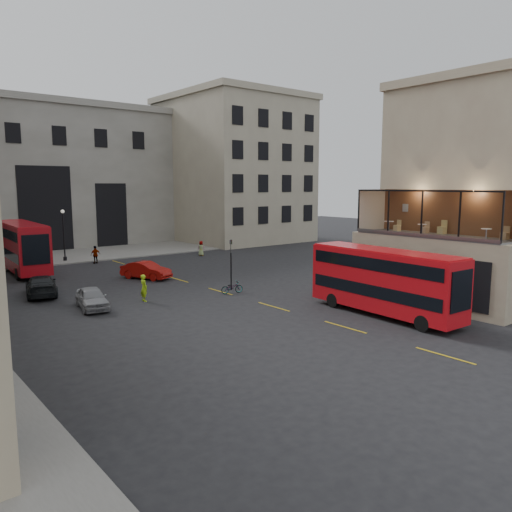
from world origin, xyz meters
TOP-DOWN VIEW (x-y plane):
  - ground at (0.00, 0.00)m, footprint 140.00×140.00m
  - host_building_main at (9.95, 0.00)m, footprint 7.26×11.40m
  - host_frontage at (6.50, 0.00)m, footprint 3.00×11.00m
  - cafe_floor at (6.50, 0.00)m, footprint 3.00×10.00m
  - gateway at (-5.00, 47.99)m, footprint 35.00×10.60m
  - building_right at (20.00, 39.97)m, footprint 16.60×18.60m
  - pavement_far at (-6.00, 38.00)m, footprint 40.00×12.00m
  - traffic_light_near at (-1.00, 12.00)m, footprint 0.16×0.20m
  - street_lamp_b at (-6.00, 34.00)m, footprint 0.36×0.36m
  - bus_near at (1.76, 0.27)m, footprint 2.78×10.12m
  - bus_far at (-11.05, 30.06)m, footprint 3.15×11.32m
  - car_a at (-11.26, 12.98)m, footprint 2.29×4.24m
  - car_b at (-3.89, 20.11)m, footprint 3.25×4.62m
  - car_c at (-12.64, 18.94)m, footprint 3.16×5.34m
  - bicycle at (-1.67, 11.00)m, footprint 1.74×0.95m
  - cyclist at (-7.77, 12.73)m, footprint 0.46×0.68m
  - pedestrian_b at (-9.33, 29.09)m, footprint 1.17×1.09m
  - pedestrian_c at (-4.03, 30.82)m, footprint 1.09×0.56m
  - pedestrian_d at (7.18, 28.78)m, footprint 0.93×0.96m
  - cafe_table_near at (5.63, -3.84)m, footprint 0.59×0.59m
  - cafe_table_mid at (5.96, 0.55)m, footprint 0.57×0.57m
  - cafe_table_far at (5.42, 2.74)m, footprint 0.64×0.64m
  - cafe_chair_a at (7.31, -4.14)m, footprint 0.43×0.43m
  - cafe_chair_b at (7.62, 0.09)m, footprint 0.50×0.50m
  - cafe_chair_c at (7.23, 1.10)m, footprint 0.42×0.42m
  - cafe_chair_d at (7.15, 3.26)m, footprint 0.44×0.44m

SIDE VIEW (x-z plane):
  - ground at x=0.00m, z-range 0.00..0.00m
  - pavement_far at x=-6.00m, z-range 0.00..0.12m
  - bicycle at x=-1.67m, z-range 0.00..0.87m
  - car_a at x=-11.26m, z-range 0.00..1.37m
  - car_b at x=-3.89m, z-range 0.00..1.45m
  - car_c at x=-12.64m, z-range 0.00..1.45m
  - pedestrian_b at x=-9.33m, z-range 0.00..1.59m
  - pedestrian_d at x=7.18m, z-range 0.00..1.66m
  - pedestrian_c at x=-4.03m, z-range 0.00..1.78m
  - cyclist at x=-7.77m, z-range 0.00..1.84m
  - bus_near at x=1.76m, z-range 0.25..4.25m
  - host_frontage at x=6.50m, z-range 0.00..4.50m
  - street_lamp_b at x=-6.00m, z-range -0.27..5.06m
  - traffic_light_near at x=-1.00m, z-range 0.52..4.32m
  - bus_far at x=-11.05m, z-range 0.28..4.74m
  - cafe_floor at x=6.50m, z-range 4.50..4.60m
  - cafe_chair_d at x=7.15m, z-range 4.45..5.22m
  - cafe_chair_c at x=7.23m, z-range 4.45..5.23m
  - cafe_chair_a at x=7.31m, z-range 4.44..5.24m
  - cafe_chair_b at x=7.62m, z-range 4.42..5.33m
  - cafe_table_mid at x=5.96m, z-range 4.71..5.42m
  - cafe_table_near at x=5.63m, z-range 4.72..5.45m
  - cafe_table_far at x=5.42m, z-range 4.73..5.53m
  - host_building_main at x=9.95m, z-range 0.24..15.34m
  - gateway at x=-5.00m, z-range 0.39..18.39m
  - building_right at x=20.00m, z-range 0.39..20.39m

